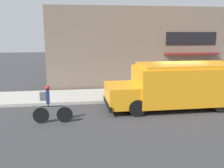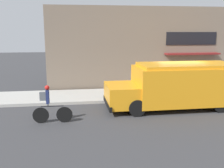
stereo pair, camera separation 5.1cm
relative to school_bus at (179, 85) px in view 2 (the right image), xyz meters
The scene contains 5 objects.
ground_plane 1.81m from the school_bus, 68.13° to the left, with size 70.00×70.00×0.00m, color #38383A.
sidewalk 3.01m from the school_bus, 79.47° to the left, with size 28.00×2.96×0.16m.
storefront 4.77m from the school_bus, 82.85° to the left, with size 14.83×0.79×5.38m.
school_bus is the anchor object (origin of this frame).
cyclist 6.39m from the school_bus, 167.60° to the right, with size 1.67×0.21×1.63m.
Camera 2 is at (-5.64, -13.50, 3.86)m, focal length 42.00 mm.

